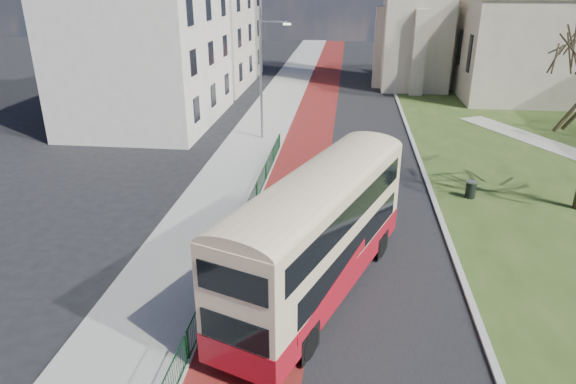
# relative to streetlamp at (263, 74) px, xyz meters

# --- Properties ---
(ground) EXTENTS (160.00, 160.00, 0.00)m
(ground) POSITION_rel_streetlamp_xyz_m (4.35, -18.00, -4.59)
(ground) COLOR black
(ground) RESTS_ON ground
(road_carriageway) EXTENTS (9.00, 120.00, 0.01)m
(road_carriageway) POSITION_rel_streetlamp_xyz_m (5.85, 2.00, -4.59)
(road_carriageway) COLOR black
(road_carriageway) RESTS_ON ground
(bus_lane) EXTENTS (3.40, 120.00, 0.01)m
(bus_lane) POSITION_rel_streetlamp_xyz_m (3.15, 2.00, -4.59)
(bus_lane) COLOR #591414
(bus_lane) RESTS_ON ground
(pavement_west) EXTENTS (4.00, 120.00, 0.12)m
(pavement_west) POSITION_rel_streetlamp_xyz_m (-0.65, 2.00, -4.53)
(pavement_west) COLOR gray
(pavement_west) RESTS_ON ground
(kerb_west) EXTENTS (0.25, 120.00, 0.13)m
(kerb_west) POSITION_rel_streetlamp_xyz_m (1.35, 2.00, -4.53)
(kerb_west) COLOR #999993
(kerb_west) RESTS_ON ground
(kerb_east) EXTENTS (0.25, 80.00, 0.13)m
(kerb_east) POSITION_rel_streetlamp_xyz_m (10.45, 4.00, -4.53)
(kerb_east) COLOR #999993
(kerb_east) RESTS_ON ground
(pedestrian_railing) EXTENTS (0.07, 24.00, 1.12)m
(pedestrian_railing) POSITION_rel_streetlamp_xyz_m (1.40, -14.00, -4.04)
(pedestrian_railing) COLOR #0D3D1D
(pedestrian_railing) RESTS_ON ground
(street_block_near) EXTENTS (10.30, 14.30, 13.00)m
(street_block_near) POSITION_rel_streetlamp_xyz_m (-9.65, 4.00, 1.92)
(street_block_near) COLOR beige
(street_block_near) RESTS_ON ground
(street_block_far) EXTENTS (10.30, 16.30, 11.50)m
(street_block_far) POSITION_rel_streetlamp_xyz_m (-9.65, 20.00, 1.17)
(street_block_far) COLOR #B7B09B
(street_block_far) RESTS_ON ground
(streetlamp) EXTENTS (2.13, 0.18, 8.00)m
(streetlamp) POSITION_rel_streetlamp_xyz_m (0.00, 0.00, 0.00)
(streetlamp) COLOR gray
(streetlamp) RESTS_ON pavement_west
(bus) EXTENTS (6.23, 11.04, 4.54)m
(bus) POSITION_rel_streetlamp_xyz_m (5.01, -18.90, -2.00)
(bus) COLOR maroon
(bus) RESTS_ON ground
(litter_bin) EXTENTS (0.57, 0.57, 0.91)m
(litter_bin) POSITION_rel_streetlamp_xyz_m (12.37, -9.25, -4.10)
(litter_bin) COLOR black
(litter_bin) RESTS_ON grass_green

